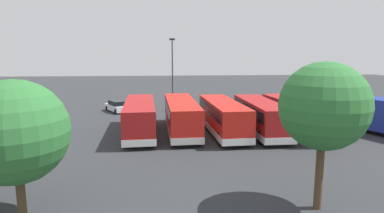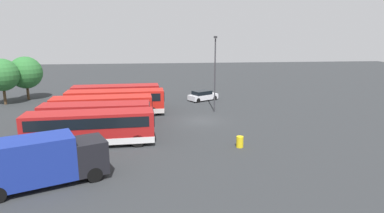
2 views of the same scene
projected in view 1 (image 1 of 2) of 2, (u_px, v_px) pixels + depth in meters
The scene contains 12 objects.
ground_plane at pixel (206, 113), 39.22m from camera, with size 140.00×140.00×0.00m, color #2D3033.
bus_single_deck_near_end at pixel (296, 115), 29.27m from camera, with size 3.22×10.94×2.95m.
bus_single_deck_second at pixel (261, 116), 28.87m from camera, with size 2.76×10.24×2.95m.
bus_single_deck_third at pixel (223, 116), 28.67m from camera, with size 3.18×10.47×2.95m.
bus_single_deck_fourth at pixel (181, 115), 29.28m from camera, with size 2.98×11.27×2.95m.
bus_single_deck_fifth at pixel (140, 116), 28.58m from camera, with size 3.20×10.95×2.95m.
box_truck_blue at pixel (384, 116), 28.38m from camera, with size 5.30×7.87×3.20m.
car_hatchback_silver at pixel (118, 106), 39.89m from camera, with size 3.67×4.55×1.43m.
lamp_post_tall at pixel (172, 69), 40.22m from camera, with size 0.70×0.30×9.11m.
waste_bin_yellow at pixel (270, 105), 42.02m from camera, with size 0.60×0.60×0.95m, color yellow.
tree_leftmost at pixel (324, 107), 14.12m from camera, with size 3.98×3.98×6.86m.
tree_midleft at pixel (15, 132), 12.88m from camera, with size 4.31×4.31×6.18m.
Camera 1 is at (5.15, 38.27, 7.14)m, focal length 29.70 mm.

